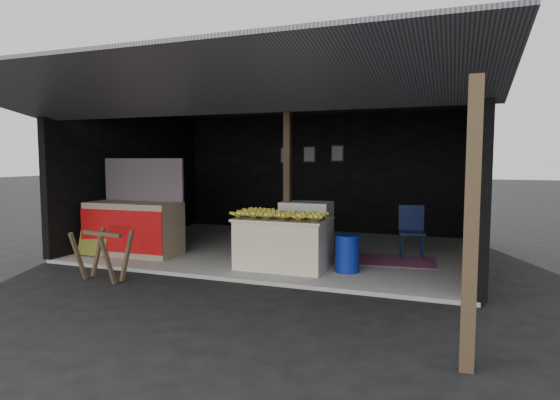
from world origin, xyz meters
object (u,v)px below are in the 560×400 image
at_px(banana_table, 283,243).
at_px(plastic_chair, 411,227).
at_px(sawhorse, 102,250).
at_px(water_barrel, 347,254).
at_px(white_crate, 306,229).
at_px(neighbor_stall, 134,226).

distance_m(banana_table, plastic_chair, 2.44).
bearing_deg(sawhorse, banana_table, 40.39).
xyz_separation_m(sawhorse, water_barrel, (3.33, 1.61, -0.13)).
relative_size(banana_table, white_crate, 1.51).
bearing_deg(plastic_chair, banana_table, -148.77).
xyz_separation_m(neighbor_stall, water_barrel, (3.98, 0.03, -0.25)).
relative_size(neighbor_stall, sawhorse, 2.32).
bearing_deg(banana_table, sawhorse, -147.24).
bearing_deg(sawhorse, water_barrel, 33.06).
bearing_deg(water_barrel, banana_table, -174.02).
xyz_separation_m(banana_table, white_crate, (0.06, 1.06, 0.08)).
bearing_deg(white_crate, water_barrel, -45.71).
relative_size(white_crate, neighbor_stall, 0.56).
xyz_separation_m(banana_table, plastic_chair, (1.86, 1.57, 0.14)).
xyz_separation_m(banana_table, sawhorse, (-2.30, -1.50, 0.00)).
distance_m(white_crate, water_barrel, 1.37).
bearing_deg(white_crate, banana_table, -94.40).
bearing_deg(plastic_chair, water_barrel, -128.65).
xyz_separation_m(sawhorse, plastic_chair, (4.16, 3.07, 0.14)).
height_order(banana_table, neighbor_stall, neighbor_stall).
distance_m(sawhorse, plastic_chair, 5.17).
xyz_separation_m(white_crate, plastic_chair, (1.80, 0.50, 0.06)).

